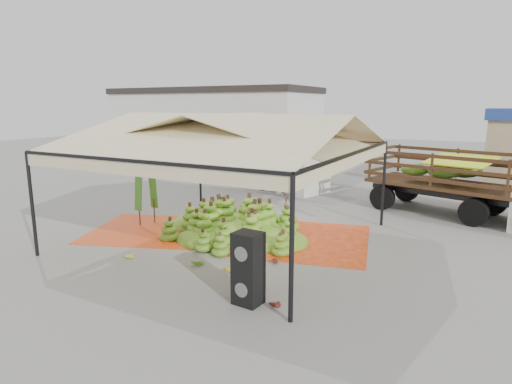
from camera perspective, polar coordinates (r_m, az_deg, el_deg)
The scene contains 17 objects.
ground at distance 14.02m, azimuth -3.68°, elevation -6.22°, with size 90.00×90.00×0.00m, color slate.
canopy_tent at distance 13.39m, azimuth -3.87°, elevation 7.36°, with size 8.10×8.10×4.00m.
building_white at distance 30.59m, azimuth -5.59°, elevation 8.58°, with size 14.30×6.30×5.40m.
tarp_left at distance 15.39m, azimuth -13.66°, elevation -4.88°, with size 4.01×3.82×0.01m, color red.
tarp_right at distance 13.96m, azimuth 6.18°, elevation -6.31°, with size 4.12×4.33×0.01m, color orange.
banana_heap at distance 14.33m, azimuth -2.48°, elevation -3.29°, with size 5.65×4.64×1.21m, color #447A19.
hand_yellow_a at distance 11.36m, azimuth -3.94°, elevation -10.00°, with size 0.47×0.39×0.21m, color gold.
hand_yellow_b at distance 12.77m, azimuth -16.80°, elevation -8.02°, with size 0.46×0.37×0.21m, color gold.
hand_red_a at distance 9.56m, azimuth 2.30°, elevation -14.37°, with size 0.42×0.34×0.19m, color #5B1A14.
hand_red_b at distance 11.91m, azimuth 2.03°, elevation -8.96°, with size 0.45×0.37×0.21m, color #5B2314.
hand_green at distance 11.92m, azimuth -7.86°, elevation -9.04°, with size 0.46×0.38×0.21m, color #417318.
hanging_bunches at distance 12.51m, azimuth -9.82°, elevation 3.79°, with size 1.74×0.24×0.20m.
speaker_stack at distance 9.37m, azimuth -1.06°, elevation -10.15°, with size 0.63×0.56×1.62m.
banana_leaves at distance 16.40m, azimuth -14.23°, elevation -3.91°, with size 0.96×1.36×3.70m, color #2C7C21, non-canonical shape.
vendor at distance 18.04m, azimuth 4.40°, elevation 0.98°, with size 0.71×0.47×1.95m, color gray.
truck_left at distance 22.41m, azimuth 2.27°, elevation 4.06°, with size 6.75×3.86×2.20m.
truck_right at distance 18.09m, azimuth 27.50°, elevation 1.69°, with size 7.88×4.48×2.57m.
Camera 1 is at (7.18, -11.26, 4.28)m, focal length 30.00 mm.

